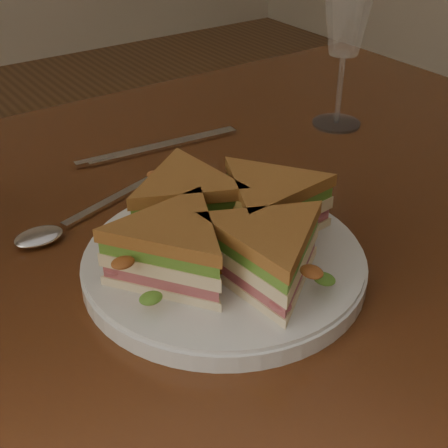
# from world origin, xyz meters

# --- Properties ---
(table) EXTENTS (1.20, 0.80, 0.75)m
(table) POSITION_xyz_m (0.00, 0.00, 0.65)
(table) COLOR #3A1B0D
(table) RESTS_ON ground
(plate) EXTENTS (0.25, 0.25, 0.02)m
(plate) POSITION_xyz_m (0.01, -0.07, 0.76)
(plate) COLOR silver
(plate) RESTS_ON table
(sandwich_wedges) EXTENTS (0.24, 0.24, 0.06)m
(sandwich_wedges) POSITION_xyz_m (0.01, -0.07, 0.80)
(sandwich_wedges) COLOR #FDE9BB
(sandwich_wedges) RESTS_ON plate
(crisps_mound) EXTENTS (0.09, 0.09, 0.05)m
(crisps_mound) POSITION_xyz_m (0.01, -0.07, 0.79)
(crisps_mound) COLOR #B16416
(crisps_mound) RESTS_ON plate
(spoon) EXTENTS (0.18, 0.07, 0.01)m
(spoon) POSITION_xyz_m (-0.09, 0.08, 0.75)
(spoon) COLOR silver
(spoon) RESTS_ON table
(knife) EXTENTS (0.22, 0.03, 0.00)m
(knife) POSITION_xyz_m (0.08, 0.19, 0.75)
(knife) COLOR silver
(knife) RESTS_ON table
(wine_glass) EXTENTS (0.07, 0.07, 0.20)m
(wine_glass) POSITION_xyz_m (0.32, 0.12, 0.89)
(wine_glass) COLOR white
(wine_glass) RESTS_ON table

